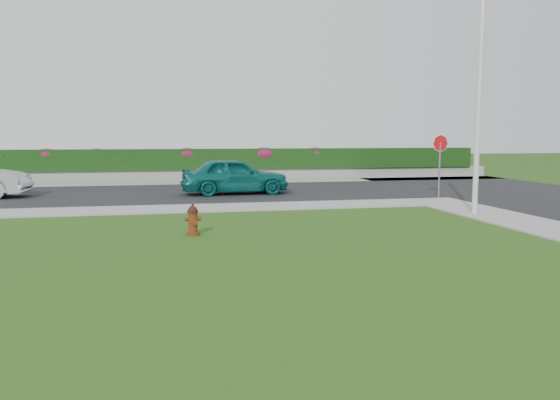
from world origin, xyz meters
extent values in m
plane|color=black|center=(0.00, 0.00, 0.00)|extent=(120.00, 120.00, 0.00)
cube|color=black|center=(-5.00, 14.00, 0.02)|extent=(26.00, 8.00, 0.04)
cube|color=gray|center=(-6.00, 9.00, 0.02)|extent=(24.00, 2.00, 0.04)
cube|color=gray|center=(7.00, 9.00, 0.02)|extent=(2.00, 2.00, 0.04)
cube|color=gray|center=(-1.00, 19.00, 0.02)|extent=(34.00, 2.00, 0.04)
cube|color=gray|center=(-1.00, 20.50, 0.30)|extent=(34.00, 0.40, 0.60)
cube|color=black|center=(-1.00, 20.60, 1.15)|extent=(32.00, 0.90, 1.10)
cylinder|color=#501B0C|center=(-1.98, 4.14, 0.04)|extent=(0.32, 0.32, 0.08)
cylinder|color=#501B0C|center=(-1.98, 4.14, 0.32)|extent=(0.22, 0.22, 0.50)
cylinder|color=black|center=(-1.98, 4.14, 0.57)|extent=(0.27, 0.27, 0.05)
sphere|color=black|center=(-1.98, 4.14, 0.60)|extent=(0.22, 0.22, 0.22)
cylinder|color=black|center=(-1.98, 4.14, 0.73)|extent=(0.07, 0.07, 0.07)
cylinder|color=#501B0C|center=(-2.13, 4.12, 0.40)|extent=(0.11, 0.12, 0.10)
cylinder|color=#501B0C|center=(-1.84, 4.16, 0.40)|extent=(0.11, 0.12, 0.10)
cylinder|color=#501B0C|center=(-1.97, 4.00, 0.34)|extent=(0.16, 0.13, 0.14)
imported|color=#0C5E59|center=(0.16, 13.07, 0.78)|extent=(4.38, 1.90, 1.47)
cylinder|color=silver|center=(6.52, 5.83, 3.39)|extent=(0.16, 0.16, 6.79)
cylinder|color=slate|center=(7.57, 10.01, 1.08)|extent=(0.06, 0.06, 2.16)
cylinder|color=red|center=(7.57, 10.01, 2.11)|extent=(0.63, 0.09, 0.63)
cylinder|color=white|center=(7.57, 10.01, 2.11)|extent=(0.66, 0.08, 0.67)
ellipsoid|color=#A11B43|center=(-8.44, 20.50, 1.47)|extent=(1.18, 0.76, 0.59)
ellipsoid|color=#A11B43|center=(-6.03, 20.50, 1.48)|extent=(1.10, 0.71, 0.55)
ellipsoid|color=#A11B43|center=(-1.43, 20.50, 1.45)|extent=(1.24, 0.79, 0.62)
ellipsoid|color=#A11B43|center=(2.70, 20.50, 1.42)|extent=(1.39, 0.90, 0.70)
ellipsoid|color=#A11B43|center=(5.62, 20.50, 1.47)|extent=(1.14, 0.73, 0.57)
camera|label=1|loc=(-2.62, -8.92, 2.36)|focal=35.00mm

